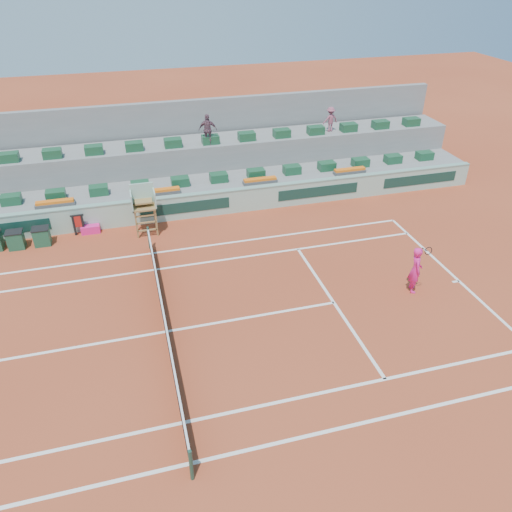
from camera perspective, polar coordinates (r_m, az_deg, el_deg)
The scene contains 18 objects.
ground at distance 18.09m, azimuth -10.29°, elevation -8.52°, with size 90.00×90.00×0.00m, color #9C391E.
seating_tier_lower at distance 26.94m, azimuth -13.03°, elevation 6.98°, with size 36.00×4.00×1.20m, color gray.
seating_tier_upper at distance 28.15m, azimuth -13.44°, elevation 9.58°, with size 36.00×2.40×2.60m, color gray.
stadium_back_wall at distance 29.34m, azimuth -13.88°, elevation 12.32°, with size 36.00×0.40×4.40m, color gray.
player_bag at distance 24.89m, azimuth -18.39°, elevation 2.91°, with size 0.86×0.38×0.38m, color #FC2088.
spectator_mid at distance 27.03m, azimuth -5.53°, elevation 14.17°, with size 0.96×0.40×1.64m, color #6B4755.
spectator_right at distance 29.44m, azimuth 8.49°, elevation 15.20°, with size 0.90×0.51×1.39m, color #994C5E.
court_lines at distance 18.09m, azimuth -10.29°, elevation -8.51°, with size 23.89×11.09×0.01m.
tennis_net at distance 17.76m, azimuth -10.45°, elevation -7.22°, with size 0.10×11.97×1.10m.
advertising_hoarding at distance 24.93m, azimuth -12.61°, elevation 5.03°, with size 36.00×0.34×1.26m.
umpire_chair at distance 23.64m, azimuth -12.73°, elevation 5.94°, with size 1.10×0.90×2.40m.
seat_row_lower at distance 25.79m, azimuth -13.10°, elevation 7.83°, with size 32.90×0.60×0.44m.
seat_row_upper at distance 27.06m, azimuth -13.76°, elevation 12.09°, with size 32.90×0.60×0.44m.
flower_planters at distance 25.10m, azimuth -16.36°, elevation 6.46°, with size 26.80×0.36×0.28m.
drink_cooler_a at distance 24.58m, azimuth -23.29°, elevation 2.09°, with size 0.74×0.64×0.84m.
drink_cooler_b at distance 24.76m, azimuth -25.76°, elevation 1.69°, with size 0.72×0.62×0.84m.
towel_rack at distance 24.73m, azimuth -19.65°, elevation 3.56°, with size 0.60×0.10×1.03m.
tennis_player at distance 20.21m, azimuth 17.78°, elevation -1.48°, with size 0.66×0.97×2.28m.
Camera 1 is at (-0.50, -13.90, 11.57)m, focal length 35.00 mm.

